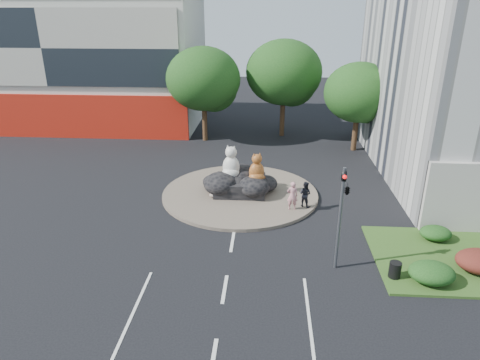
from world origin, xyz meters
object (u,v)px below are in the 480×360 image
object	(u,v)px
kitten_white	(261,191)
pedestrian_pink	(292,196)
pedestrian_dark	(305,194)
parked_car	(99,129)
cat_white	(231,161)
kitten_calico	(213,190)
litter_bin	(395,270)
cat_tabby	(257,167)

from	to	relation	value
kitten_white	pedestrian_pink	bearing A→B (deg)	-64.09
pedestrian_dark	parked_car	world-z (taller)	pedestrian_dark
cat_white	kitten_calico	distance (m)	2.20
pedestrian_pink	litter_bin	size ratio (longest dim) A/B	2.36
cat_tabby	parked_car	xyz separation A→B (m)	(-15.20, 12.94, -1.37)
cat_tabby	pedestrian_pink	size ratio (longest dim) A/B	1.07
kitten_calico	parked_car	bearing A→B (deg)	165.06
cat_white	cat_tabby	xyz separation A→B (m)	(1.65, -0.52, -0.15)
cat_tabby	parked_car	size ratio (longest dim) A/B	0.46
pedestrian_pink	cat_white	bearing A→B (deg)	-35.45
cat_white	parked_car	bearing A→B (deg)	154.44
cat_white	pedestrian_pink	xyz separation A→B (m)	(3.82, -2.62, -1.11)
pedestrian_dark	litter_bin	distance (m)	7.76
cat_white	litter_bin	distance (m)	12.28
cat_white	pedestrian_pink	world-z (taller)	cat_white
kitten_calico	litter_bin	bearing A→B (deg)	-8.28
cat_tabby	pedestrian_dark	xyz separation A→B (m)	(2.94, -1.64, -1.04)
cat_white	pedestrian_dark	size ratio (longest dim) A/B	1.36
cat_tabby	kitten_white	size ratio (longest dim) A/B	2.44
cat_white	cat_tabby	size ratio (longest dim) A/B	1.16
parked_car	litter_bin	world-z (taller)	parked_car
cat_tabby	kitten_calico	xyz separation A→B (m)	(-2.69, -0.68, -1.38)
kitten_white	litter_bin	world-z (taller)	kitten_white
cat_white	litter_bin	size ratio (longest dim) A/B	2.92
parked_car	pedestrian_dark	bearing A→B (deg)	-130.63
pedestrian_pink	pedestrian_dark	size ratio (longest dim) A/B	1.10
cat_tabby	pedestrian_pink	distance (m)	3.17
cat_white	kitten_calico	world-z (taller)	cat_white
pedestrian_dark	litter_bin	world-z (taller)	pedestrian_dark
cat_white	parked_car	world-z (taller)	cat_white
kitten_white	pedestrian_pink	world-z (taller)	pedestrian_pink
pedestrian_dark	litter_bin	xyz separation A→B (m)	(3.50, -6.91, -0.50)
pedestrian_pink	cat_tabby	bearing A→B (deg)	-45.08
cat_tabby	kitten_white	distance (m)	1.54
pedestrian_dark	cat_white	bearing A→B (deg)	5.97
kitten_calico	pedestrian_dark	distance (m)	5.72
cat_tabby	litter_bin	world-z (taller)	cat_tabby
cat_tabby	litter_bin	distance (m)	10.82
parked_car	litter_bin	size ratio (longest dim) A/B	5.46
kitten_calico	kitten_white	xyz separation A→B (m)	(2.98, 0.27, -0.07)
litter_bin	cat_tabby	bearing A→B (deg)	127.00
cat_white	parked_car	distance (m)	18.44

